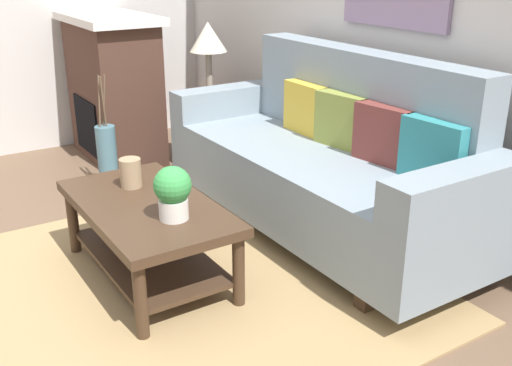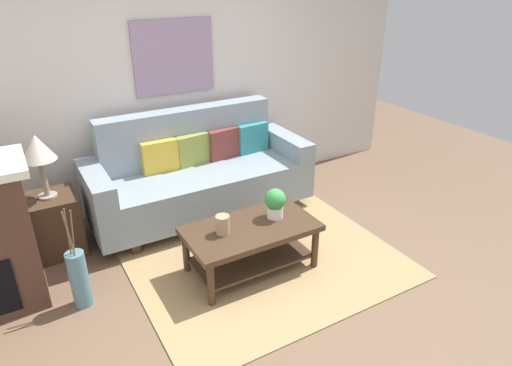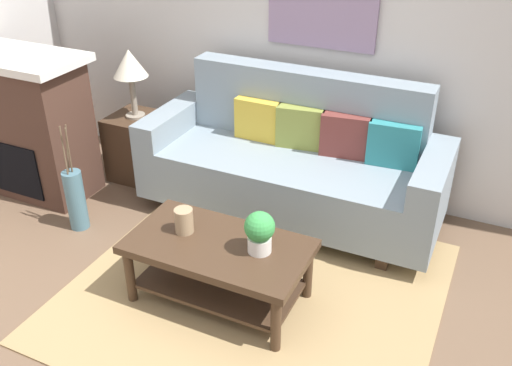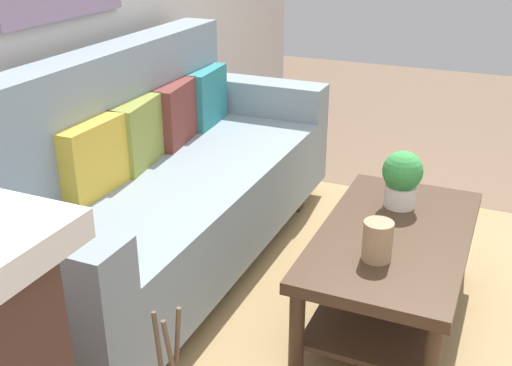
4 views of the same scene
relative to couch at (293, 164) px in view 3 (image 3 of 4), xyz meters
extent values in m
plane|color=brown|center=(0.14, -1.48, -0.43)|extent=(9.48, 9.48, 0.00)
cube|color=silver|center=(0.14, 0.54, 0.92)|extent=(5.48, 0.10, 2.70)
cube|color=#A38456|center=(0.14, -0.98, -0.42)|extent=(2.26, 2.10, 0.01)
cube|color=gray|center=(0.00, -0.06, -0.11)|extent=(1.85, 0.84, 0.40)
cube|color=gray|center=(0.00, 0.26, 0.37)|extent=(1.85, 0.20, 0.56)
cube|color=gray|center=(-1.02, -0.06, -0.01)|extent=(0.20, 0.84, 0.60)
cube|color=gray|center=(1.02, -0.06, -0.01)|extent=(0.20, 0.84, 0.60)
cube|color=#422D1E|center=(-0.82, -0.06, -0.37)|extent=(0.08, 0.74, 0.12)
cube|color=#422D1E|center=(0.82, -0.06, -0.37)|extent=(0.08, 0.74, 0.12)
cube|color=gold|center=(-0.35, 0.13, 0.25)|extent=(0.36, 0.13, 0.32)
cube|color=olive|center=(0.00, 0.13, 0.25)|extent=(0.37, 0.17, 0.32)
cube|color=brown|center=(0.35, 0.13, 0.25)|extent=(0.37, 0.17, 0.32)
cube|color=teal|center=(0.70, 0.13, 0.25)|extent=(0.37, 0.15, 0.32)
cube|color=#422D1E|center=(-0.03, -1.14, -0.03)|extent=(1.10, 0.60, 0.05)
cube|color=#422D1E|center=(-0.03, -1.14, -0.31)|extent=(0.98, 0.50, 0.02)
cylinder|color=#422D1E|center=(-0.52, -1.39, -0.24)|extent=(0.06, 0.06, 0.38)
cylinder|color=#422D1E|center=(0.46, -1.39, -0.24)|extent=(0.06, 0.06, 0.38)
cylinder|color=#422D1E|center=(-0.52, -0.89, -0.24)|extent=(0.06, 0.06, 0.38)
cylinder|color=#422D1E|center=(0.46, -0.89, -0.24)|extent=(0.06, 0.06, 0.38)
cylinder|color=tan|center=(-0.27, -1.12, 0.08)|extent=(0.12, 0.12, 0.16)
cylinder|color=white|center=(0.23, -1.10, 0.05)|extent=(0.14, 0.14, 0.10)
sphere|color=green|center=(0.23, -1.10, 0.17)|extent=(0.18, 0.18, 0.18)
cube|color=#422D1E|center=(-1.42, 0.00, -0.15)|extent=(0.44, 0.44, 0.56)
cylinder|color=gray|center=(-1.42, 0.00, 0.14)|extent=(0.16, 0.16, 0.02)
cylinder|color=gray|center=(-1.42, 0.00, 0.30)|extent=(0.05, 0.05, 0.35)
cone|color=beige|center=(-1.42, 0.00, 0.59)|extent=(0.28, 0.28, 0.22)
cube|color=#472D23|center=(-2.05, -0.55, 0.12)|extent=(0.90, 0.50, 1.10)
cube|color=black|center=(-2.05, -0.80, -0.13)|extent=(0.52, 0.02, 0.44)
cube|color=silver|center=(-2.05, -0.55, 0.70)|extent=(1.02, 0.58, 0.06)
cylinder|color=slate|center=(-1.37, -0.87, -0.20)|extent=(0.14, 0.14, 0.47)
cylinder|color=brown|center=(-1.35, -0.87, 0.22)|extent=(0.04, 0.03, 0.36)
cylinder|color=brown|center=(-1.38, -0.86, 0.22)|extent=(0.03, 0.05, 0.36)
cylinder|color=brown|center=(-1.38, -0.89, 0.22)|extent=(0.04, 0.04, 0.36)
camera|label=1|loc=(2.63, -2.18, 1.19)|focal=42.15mm
camera|label=2|loc=(-1.59, -3.92, 1.93)|focal=31.44mm
camera|label=3|loc=(1.35, -3.53, 1.99)|focal=39.61mm
camera|label=4|loc=(-2.35, -1.51, 1.22)|focal=43.42mm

